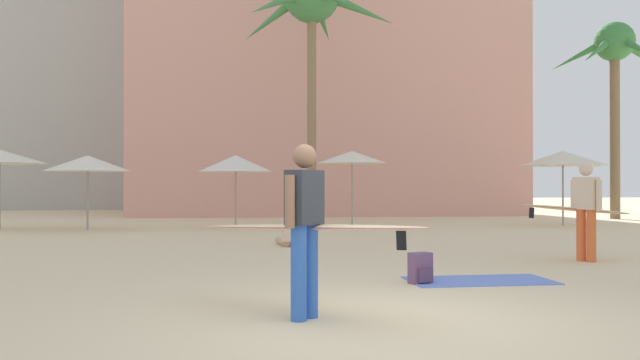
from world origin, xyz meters
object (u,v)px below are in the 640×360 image
Objects in this scene: cafe_umbrella_2 at (563,158)px; backpack at (421,269)px; cafe_umbrella_4 at (0,157)px; person_mid_left at (582,208)px; cafe_umbrella_0 at (88,163)px; beach_towel at (480,281)px; person_mid_right at (289,232)px; cafe_umbrella_3 at (236,163)px; person_far_left at (303,225)px; palm_tree_far_left at (614,59)px; palm_tree_left at (312,7)px; cafe_umbrella_1 at (352,157)px.

cafe_umbrella_2 reaches higher than backpack.
cafe_umbrella_4 is at bearing 179.69° from cafe_umbrella_2.
cafe_umbrella_2 is 6.63× the size of backpack.
cafe_umbrella_2 is 10.60m from person_mid_left.
cafe_umbrella_2 reaches higher than person_mid_left.
cafe_umbrella_0 is 13.91m from beach_towel.
cafe_umbrella_0 is 2.45× the size of person_mid_right.
person_far_left is (0.92, -13.84, -1.08)m from cafe_umbrella_3.
person_far_left reaches higher than person_mid_right.
person_far_left is (-13.95, -17.79, -5.41)m from palm_tree_far_left.
cafe_umbrella_0 is 14.00m from person_mid_left.
backpack is at bearing -89.90° from palm_tree_left.
cafe_umbrella_4 reaches higher than cafe_umbrella_0.
cafe_umbrella_1 reaches higher than person_mid_right.
cafe_umbrella_0 is at bearing -155.79° from palm_tree_left.
cafe_umbrella_3 is at bearing -134.16° from palm_tree_left.
cafe_umbrella_3 is 2.25× the size of person_mid_right.
palm_tree_left is 3.82× the size of person_far_left.
cafe_umbrella_3 reaches higher than cafe_umbrella_0.
palm_tree_far_left is 20.19m from cafe_umbrella_0.
cafe_umbrella_1 is 10.20m from person_mid_left.
palm_tree_left is 9.60m from cafe_umbrella_0.
cafe_umbrella_2 is 14.45m from backpack.
palm_tree_far_left is at bearing 12.78° from cafe_umbrella_0.
cafe_umbrella_3 is 5.56× the size of backpack.
cafe_umbrella_1 is (8.08, 0.72, 0.25)m from cafe_umbrella_0.
cafe_umbrella_3 reaches higher than person_far_left.
palm_tree_far_left is at bearing -88.47° from person_far_left.
palm_tree_far_left is 23.25m from person_far_left.
palm_tree_left reaches higher than beach_towel.
palm_tree_left reaches higher than cafe_umbrella_3.
person_far_left is at bearing -62.66° from backpack.
palm_tree_far_left reaches higher than person_far_left.
beach_towel is at bearing -121.41° from cafe_umbrella_2.
backpack is (7.05, -11.39, -1.78)m from cafe_umbrella_0.
beach_towel is 5.99m from person_mid_right.
cafe_umbrella_1 reaches higher than person_far_left.
cafe_umbrella_2 reaches higher than cafe_umbrella_4.
palm_tree_far_left is 7.55× the size of person_mid_right.
backpack is (-12.17, -15.75, -6.14)m from palm_tree_far_left.
person_mid_right is at bearing -45.43° from cafe_umbrella_0.
cafe_umbrella_1 is 3.74m from cafe_umbrella_3.
palm_tree_far_left is at bearing 9.87° from cafe_umbrella_4.
palm_tree_far_left reaches higher than person_mid_right.
cafe_umbrella_0 is 13.51m from backpack.
cafe_umbrella_2 is 1.04× the size of person_mid_left.
cafe_umbrella_2 is 17.78m from cafe_umbrella_4.
palm_tree_far_left is at bearing 54.12° from beach_towel.
cafe_umbrella_0 is at bearing 112.39° from person_mid_left.
person_mid_left reaches higher than backpack.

